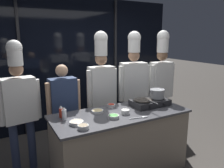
{
  "coord_description": "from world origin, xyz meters",
  "views": [
    {
      "loc": [
        -1.45,
        -2.42,
        1.93
      ],
      "look_at": [
        0.0,
        0.25,
        1.25
      ],
      "focal_mm": 35.0,
      "sensor_mm": 36.0,
      "label": 1
    }
  ],
  "objects_px": {
    "stock_pot": "(157,93)",
    "portable_stove": "(150,102)",
    "serving_spoon_slotted": "(142,117)",
    "prep_bowl_mushrooms": "(83,127)",
    "chef_line": "(133,80)",
    "chef_head": "(19,100)",
    "chef_sous": "(101,83)",
    "prep_bowl_chili_flakes": "(111,105)",
    "chef_pastry": "(161,77)",
    "prep_bowl_chicken": "(77,122)",
    "squeeze_bottle_chili": "(61,112)",
    "frying_pan": "(143,99)",
    "prep_bowl_rice": "(125,111)",
    "person_guest": "(64,105)",
    "prep_bowl_scallions": "(114,116)",
    "squeeze_bottle_clear": "(64,114)",
    "prep_bowl_ginger": "(97,111)"
  },
  "relations": [
    {
      "from": "prep_bowl_ginger",
      "to": "prep_bowl_chili_flakes",
      "type": "distance_m",
      "value": 0.3
    },
    {
      "from": "frying_pan",
      "to": "prep_bowl_rice",
      "type": "bearing_deg",
      "value": -162.47
    },
    {
      "from": "portable_stove",
      "to": "stock_pot",
      "type": "bearing_deg",
      "value": 0.1
    },
    {
      "from": "stock_pot",
      "to": "prep_bowl_ginger",
      "type": "distance_m",
      "value": 0.96
    },
    {
      "from": "prep_bowl_mushrooms",
      "to": "chef_pastry",
      "type": "distance_m",
      "value": 2.07
    },
    {
      "from": "frying_pan",
      "to": "prep_bowl_rice",
      "type": "relative_size",
      "value": 4.07
    },
    {
      "from": "prep_bowl_scallions",
      "to": "chef_sous",
      "type": "relative_size",
      "value": 0.07
    },
    {
      "from": "prep_bowl_chili_flakes",
      "to": "chef_sous",
      "type": "relative_size",
      "value": 0.06
    },
    {
      "from": "prep_bowl_mushrooms",
      "to": "serving_spoon_slotted",
      "type": "relative_size",
      "value": 0.52
    },
    {
      "from": "prep_bowl_chicken",
      "to": "serving_spoon_slotted",
      "type": "xyz_separation_m",
      "value": [
        0.81,
        -0.2,
        -0.02
      ]
    },
    {
      "from": "prep_bowl_mushrooms",
      "to": "chef_sous",
      "type": "bearing_deg",
      "value": 54.16
    },
    {
      "from": "prep_bowl_rice",
      "to": "stock_pot",
      "type": "bearing_deg",
      "value": 11.14
    },
    {
      "from": "prep_bowl_ginger",
      "to": "chef_line",
      "type": "relative_size",
      "value": 0.08
    },
    {
      "from": "prep_bowl_chili_flakes",
      "to": "prep_bowl_chicken",
      "type": "relative_size",
      "value": 0.68
    },
    {
      "from": "frying_pan",
      "to": "chef_head",
      "type": "bearing_deg",
      "value": 158.11
    },
    {
      "from": "prep_bowl_chicken",
      "to": "chef_sous",
      "type": "bearing_deg",
      "value": 48.15
    },
    {
      "from": "frying_pan",
      "to": "person_guest",
      "type": "distance_m",
      "value": 1.17
    },
    {
      "from": "prep_bowl_ginger",
      "to": "serving_spoon_slotted",
      "type": "bearing_deg",
      "value": -47.12
    },
    {
      "from": "stock_pot",
      "to": "portable_stove",
      "type": "bearing_deg",
      "value": -179.9
    },
    {
      "from": "serving_spoon_slotted",
      "to": "stock_pot",
      "type": "bearing_deg",
      "value": 33.65
    },
    {
      "from": "serving_spoon_slotted",
      "to": "person_guest",
      "type": "xyz_separation_m",
      "value": [
        -0.76,
        0.9,
        0.02
      ]
    },
    {
      "from": "stock_pot",
      "to": "chef_pastry",
      "type": "bearing_deg",
      "value": 44.97
    },
    {
      "from": "prep_bowl_chicken",
      "to": "chef_pastry",
      "type": "height_order",
      "value": "chef_pastry"
    },
    {
      "from": "prep_bowl_scallions",
      "to": "prep_bowl_mushrooms",
      "type": "bearing_deg",
      "value": -164.63
    },
    {
      "from": "stock_pot",
      "to": "prep_bowl_chicken",
      "type": "relative_size",
      "value": 1.48
    },
    {
      "from": "prep_bowl_chicken",
      "to": "chef_pastry",
      "type": "relative_size",
      "value": 0.08
    },
    {
      "from": "chef_head",
      "to": "chef_sous",
      "type": "bearing_deg",
      "value": 171.92
    },
    {
      "from": "prep_bowl_mushrooms",
      "to": "prep_bowl_chicken",
      "type": "bearing_deg",
      "value": 97.76
    },
    {
      "from": "portable_stove",
      "to": "squeeze_bottle_chili",
      "type": "distance_m",
      "value": 1.31
    },
    {
      "from": "chef_pastry",
      "to": "prep_bowl_scallions",
      "type": "bearing_deg",
      "value": 30.35
    },
    {
      "from": "prep_bowl_scallions",
      "to": "chef_pastry",
      "type": "relative_size",
      "value": 0.07
    },
    {
      "from": "chef_head",
      "to": "chef_pastry",
      "type": "relative_size",
      "value": 0.93
    },
    {
      "from": "prep_bowl_ginger",
      "to": "squeeze_bottle_clear",
      "type": "bearing_deg",
      "value": -175.12
    },
    {
      "from": "squeeze_bottle_chili",
      "to": "person_guest",
      "type": "xyz_separation_m",
      "value": [
        0.15,
        0.4,
        -0.05
      ]
    },
    {
      "from": "prep_bowl_mushrooms",
      "to": "portable_stove",
      "type": "bearing_deg",
      "value": 14.85
    },
    {
      "from": "portable_stove",
      "to": "person_guest",
      "type": "bearing_deg",
      "value": 154.8
    },
    {
      "from": "chef_pastry",
      "to": "squeeze_bottle_chili",
      "type": "bearing_deg",
      "value": 14.26
    },
    {
      "from": "person_guest",
      "to": "chef_pastry",
      "type": "relative_size",
      "value": 0.76
    },
    {
      "from": "prep_bowl_rice",
      "to": "serving_spoon_slotted",
      "type": "relative_size",
      "value": 0.46
    },
    {
      "from": "prep_bowl_mushrooms",
      "to": "chef_line",
      "type": "height_order",
      "value": "chef_line"
    },
    {
      "from": "portable_stove",
      "to": "prep_bowl_rice",
      "type": "xyz_separation_m",
      "value": [
        -0.51,
        -0.13,
        -0.02
      ]
    },
    {
      "from": "prep_bowl_chili_flakes",
      "to": "chef_pastry",
      "type": "distance_m",
      "value": 1.29
    },
    {
      "from": "squeeze_bottle_chili",
      "to": "prep_bowl_rice",
      "type": "height_order",
      "value": "squeeze_bottle_chili"
    },
    {
      "from": "squeeze_bottle_chili",
      "to": "chef_line",
      "type": "bearing_deg",
      "value": 18.75
    },
    {
      "from": "portable_stove",
      "to": "serving_spoon_slotted",
      "type": "xyz_separation_m",
      "value": [
        -0.4,
        -0.35,
        -0.04
      ]
    },
    {
      "from": "portable_stove",
      "to": "frying_pan",
      "type": "distance_m",
      "value": 0.15
    },
    {
      "from": "frying_pan",
      "to": "chef_line",
      "type": "distance_m",
      "value": 0.69
    },
    {
      "from": "squeeze_bottle_chili",
      "to": "prep_bowl_chili_flakes",
      "type": "relative_size",
      "value": 1.41
    },
    {
      "from": "prep_bowl_scallions",
      "to": "prep_bowl_chili_flakes",
      "type": "bearing_deg",
      "value": 65.59
    },
    {
      "from": "squeeze_bottle_clear",
      "to": "prep_bowl_ginger",
      "type": "height_order",
      "value": "squeeze_bottle_clear"
    }
  ]
}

